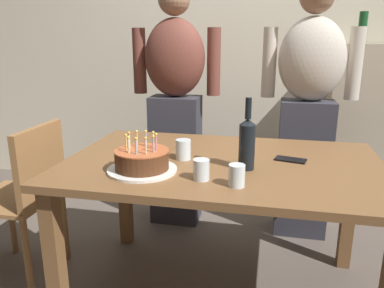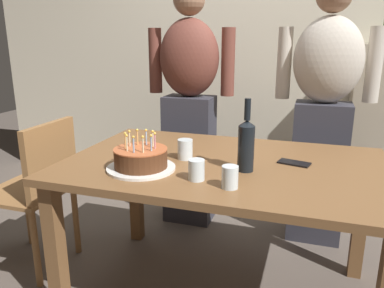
{
  "view_description": "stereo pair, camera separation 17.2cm",
  "coord_description": "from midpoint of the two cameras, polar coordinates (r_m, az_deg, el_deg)",
  "views": [
    {
      "loc": [
        0.22,
        -1.71,
        1.3
      ],
      "look_at": [
        -0.13,
        -0.09,
        0.84
      ],
      "focal_mm": 35.34,
      "sensor_mm": 36.0,
      "label": 1
    },
    {
      "loc": [
        0.38,
        -1.67,
        1.3
      ],
      "look_at": [
        -0.13,
        -0.09,
        0.84
      ],
      "focal_mm": 35.34,
      "sensor_mm": 36.0,
      "label": 2
    }
  ],
  "objects": [
    {
      "name": "back_wall",
      "position": [
        3.25,
        13.21,
        15.15
      ],
      "size": [
        5.2,
        0.1,
        2.6
      ],
      "primitive_type": "cube",
      "color": "beige",
      "rests_on": "ground_plane"
    },
    {
      "name": "person_woman_cardigan",
      "position": [
        2.53,
        21.1,
        4.76
      ],
      "size": [
        0.61,
        0.27,
        1.66
      ],
      "rotation": [
        0.0,
        0.0,
        3.14
      ],
      "color": "#33333D",
      "rests_on": "ground_plane"
    },
    {
      "name": "birthday_cake",
      "position": [
        1.68,
        -4.84,
        -2.4
      ],
      "size": [
        0.31,
        0.31,
        0.17
      ],
      "color": "white",
      "rests_on": "dining_table"
    },
    {
      "name": "water_glass_near",
      "position": [
        1.82,
        1.66,
        -0.84
      ],
      "size": [
        0.07,
        0.07,
        0.1
      ],
      "primitive_type": "cylinder",
      "color": "silver",
      "rests_on": "dining_table"
    },
    {
      "name": "cell_phone",
      "position": [
        1.85,
        17.77,
        -2.78
      ],
      "size": [
        0.16,
        0.1,
        0.01
      ],
      "primitive_type": "cube",
      "rotation": [
        0.0,
        0.0,
        -0.24
      ],
      "color": "black",
      "rests_on": "dining_table"
    },
    {
      "name": "water_glass_far",
      "position": [
        1.56,
        3.85,
        -3.97
      ],
      "size": [
        0.07,
        0.07,
        0.09
      ],
      "primitive_type": "cylinder",
      "color": "silver",
      "rests_on": "dining_table"
    },
    {
      "name": "dining_chair",
      "position": [
        2.26,
        -20.1,
        -5.74
      ],
      "size": [
        0.42,
        0.42,
        0.87
      ],
      "rotation": [
        0.0,
        0.0,
        -1.57
      ],
      "color": "olive",
      "rests_on": "ground_plane"
    },
    {
      "name": "dining_table",
      "position": [
        1.84,
        7.47,
        -5.61
      ],
      "size": [
        1.5,
        0.96,
        0.74
      ],
      "color": "brown",
      "rests_on": "ground_plane"
    },
    {
      "name": "wine_bottle",
      "position": [
        1.67,
        11.12,
        -0.02
      ],
      "size": [
        0.07,
        0.07,
        0.32
      ],
      "color": "black",
      "rests_on": "dining_table"
    },
    {
      "name": "water_glass_side",
      "position": [
        1.49,
        9.07,
        -5.01
      ],
      "size": [
        0.07,
        0.07,
        0.09
      ],
      "primitive_type": "cylinder",
      "color": "silver",
      "rests_on": "dining_table"
    },
    {
      "name": "person_man_bearded",
      "position": [
        2.63,
        1.48,
        6.19
      ],
      "size": [
        0.61,
        0.27,
        1.66
      ],
      "rotation": [
        0.0,
        0.0,
        3.14
      ],
      "color": "#33333D",
      "rests_on": "ground_plane"
    }
  ]
}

